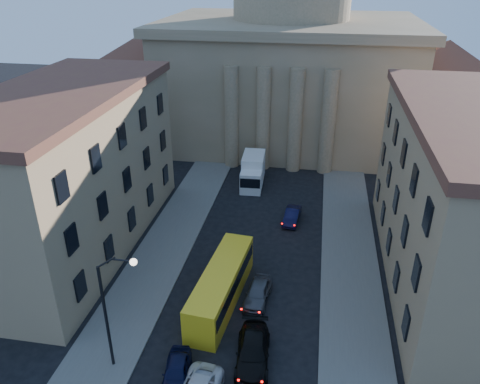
# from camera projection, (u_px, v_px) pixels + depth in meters

# --- Properties ---
(sidewalk_left) EXTENTS (5.00, 60.00, 0.15)m
(sidewalk_left) POSITION_uv_depth(u_px,v_px,m) (150.00, 274.00, 40.21)
(sidewalk_left) COLOR #5C5954
(sidewalk_left) RESTS_ON ground
(sidewalk_right) EXTENTS (5.00, 60.00, 0.15)m
(sidewalk_right) POSITION_uv_depth(u_px,v_px,m) (352.00, 296.00, 37.63)
(sidewalk_right) COLOR #5C5954
(sidewalk_right) RESTS_ON ground
(church) EXTENTS (68.02, 28.76, 36.60)m
(church) POSITION_uv_depth(u_px,v_px,m) (289.00, 57.00, 66.74)
(church) COLOR #816F4F
(church) RESTS_ON ground
(building_left) EXTENTS (11.60, 26.60, 14.70)m
(building_left) POSITION_uv_depth(u_px,v_px,m) (68.00, 171.00, 41.77)
(building_left) COLOR #9A7D5A
(building_left) RESTS_ON ground
(building_right) EXTENTS (11.60, 26.60, 14.70)m
(building_right) POSITION_uv_depth(u_px,v_px,m) (470.00, 200.00, 36.59)
(building_right) COLOR #9A7D5A
(building_right) RESTS_ON ground
(street_lamp) EXTENTS (2.62, 0.44, 8.83)m
(street_lamp) POSITION_uv_depth(u_px,v_px,m) (112.00, 304.00, 28.84)
(street_lamp) COLOR black
(street_lamp) RESTS_ON ground
(car_left_near) EXTENTS (2.12, 4.22, 1.38)m
(car_left_near) POSITION_uv_depth(u_px,v_px,m) (176.00, 371.00, 29.93)
(car_left_near) COLOR black
(car_left_near) RESTS_ON ground
(car_right_mid) EXTENTS (2.65, 5.60, 1.58)m
(car_right_mid) POSITION_uv_depth(u_px,v_px,m) (253.00, 351.00, 31.31)
(car_right_mid) COLOR black
(car_right_mid) RESTS_ON ground
(car_right_far) EXTENTS (2.11, 4.49, 1.49)m
(car_right_far) POSITION_uv_depth(u_px,v_px,m) (258.00, 292.00, 36.94)
(car_right_far) COLOR #4E4E53
(car_right_far) RESTS_ON ground
(car_right_distant) EXTENTS (1.80, 4.15, 1.33)m
(car_right_distant) POSITION_uv_depth(u_px,v_px,m) (292.00, 216.00, 48.18)
(car_right_distant) COLOR black
(car_right_distant) RESTS_ON ground
(city_bus) EXTENTS (3.45, 10.89, 3.02)m
(city_bus) POSITION_uv_depth(u_px,v_px,m) (221.00, 285.00, 36.39)
(city_bus) COLOR yellow
(city_bus) RESTS_ON ground
(box_truck) EXTENTS (2.75, 6.40, 3.45)m
(box_truck) POSITION_uv_depth(u_px,v_px,m) (253.00, 172.00, 55.84)
(box_truck) COLOR white
(box_truck) RESTS_ON ground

